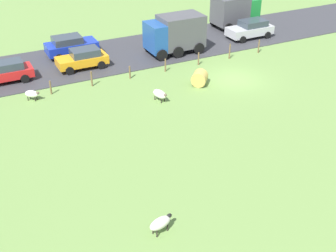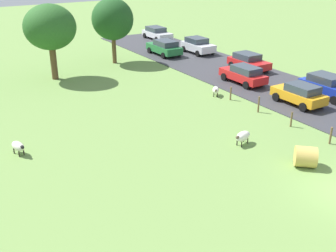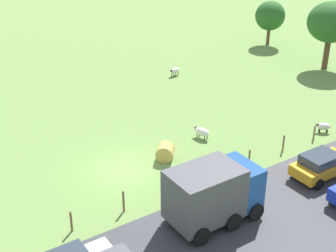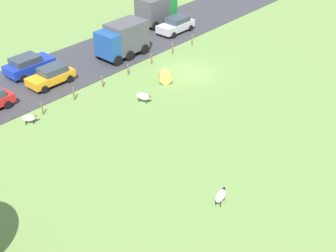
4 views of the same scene
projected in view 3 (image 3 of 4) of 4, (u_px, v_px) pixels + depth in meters
The scene contains 17 objects.
ground_plane at pixel (124, 170), 29.73m from camera, with size 160.00×160.00×0.00m, color #6B8E47.
road_strip at pixel (212, 249), 23.16m from camera, with size 8.00×80.00×0.06m, color #38383D.
sheep_0 at pixel (202, 132), 33.29m from camera, with size 1.34×0.85×0.79m.
sheep_1 at pixel (175, 71), 44.52m from camera, with size 0.75×1.23×0.76m.
sheep_3 at pixel (324, 126), 34.14m from camera, with size 0.98×1.06×0.71m.
hay_bale_0 at pixel (165, 152), 30.66m from camera, with size 1.10×1.10×1.08m, color tan.
tree_0 at pixel (331, 22), 44.69m from camera, with size 4.39×4.39×6.41m.
tree_1 at pixel (270, 16), 52.24m from camera, with size 3.22×3.22×4.82m.
fence_post_0 at pixel (71, 221), 24.17m from camera, with size 0.12×0.12×1.19m, color brown.
fence_post_1 at pixel (123, 201), 25.65m from camera, with size 0.12×0.12×1.28m, color brown.
fence_post_2 at pixel (170, 186), 27.20m from camera, with size 0.12×0.12×1.04m, color brown.
fence_post_3 at pixel (212, 170), 28.69m from camera, with size 0.12×0.12×1.05m, color brown.
fence_post_4 at pixel (249, 157), 30.19m from camera, with size 0.12×0.12×1.00m, color brown.
fence_post_5 at pixel (283, 143), 31.66m from camera, with size 0.12×0.12×1.15m, color brown.
fence_post_6 at pixel (314, 133), 33.18m from camera, with size 0.12×0.12×1.02m, color brown.
truck_1 at pixel (213, 192), 24.42m from camera, with size 2.78×4.87×3.18m.
car_5 at pixel (322, 164), 28.67m from camera, with size 2.01×3.95×1.54m.
Camera 3 is at (22.68, -11.83, 15.63)m, focal length 51.35 mm.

